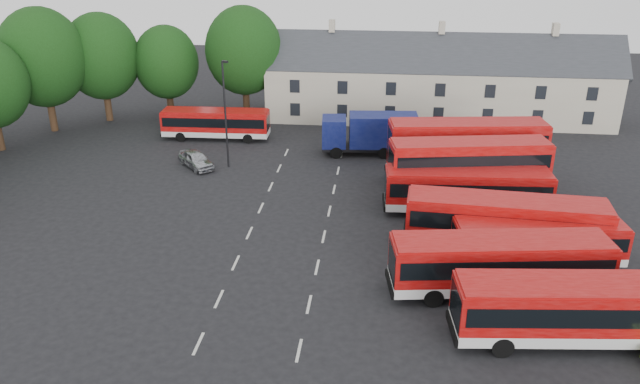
# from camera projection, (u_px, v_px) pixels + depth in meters

# --- Properties ---
(ground) EXTENTS (140.00, 140.00, 0.00)m
(ground) POSITION_uv_depth(u_px,v_px,m) (243.00, 247.00, 39.78)
(ground) COLOR black
(ground) RESTS_ON ground
(lane_markings) EXTENTS (5.15, 33.80, 0.01)m
(lane_markings) POSITION_uv_depth(u_px,v_px,m) (286.00, 235.00, 41.36)
(lane_markings) COLOR beige
(lane_markings) RESTS_ON ground
(treeline) EXTENTS (29.92, 32.59, 12.01)m
(treeline) POSITION_uv_depth(u_px,v_px,m) (62.00, 70.00, 56.81)
(treeline) COLOR black
(treeline) RESTS_ON ground
(terrace_houses) EXTENTS (35.70, 7.13, 10.06)m
(terrace_houses) POSITION_uv_depth(u_px,v_px,m) (438.00, 83.00, 64.27)
(terrace_houses) COLOR beige
(terrace_houses) RESTS_ON ground
(bus_row_a) EXTENTS (12.07, 3.81, 3.36)m
(bus_row_a) POSITION_uv_depth(u_px,v_px,m) (579.00, 307.00, 30.04)
(bus_row_a) COLOR silver
(bus_row_a) RESTS_ON ground
(bus_row_b) EXTENTS (12.17, 4.35, 3.37)m
(bus_row_b) POSITION_uv_depth(u_px,v_px,m) (500.00, 261.00, 34.08)
(bus_row_b) COLOR silver
(bus_row_b) RESTS_ON ground
(bus_row_c) EXTENTS (10.21, 3.39, 2.83)m
(bus_row_c) POSITION_uv_depth(u_px,v_px,m) (539.00, 240.00, 37.07)
(bus_row_c) COLOR silver
(bus_row_c) RESTS_ON ground
(bus_row_d) EXTENTS (12.41, 3.68, 3.46)m
(bus_row_d) POSITION_uv_depth(u_px,v_px,m) (506.00, 219.00, 38.75)
(bus_row_d) COLOR silver
(bus_row_d) RESTS_ON ground
(bus_row_e) EXTENTS (11.59, 3.24, 3.24)m
(bus_row_e) POSITION_uv_depth(u_px,v_px,m) (467.00, 188.00, 43.74)
(bus_row_e) COLOR silver
(bus_row_e) RESTS_ON ground
(bus_dd_south) EXTENTS (11.73, 4.46, 4.70)m
(bus_dd_south) POSITION_uv_depth(u_px,v_px,m) (468.00, 167.00, 45.36)
(bus_dd_south) COLOR silver
(bus_dd_south) RESTS_ON ground
(bus_dd_north) EXTENTS (12.38, 4.27, 4.97)m
(bus_dd_north) POSITION_uv_depth(u_px,v_px,m) (466.00, 148.00, 48.83)
(bus_dd_north) COLOR silver
(bus_dd_north) RESTS_ON ground
(bus_north) EXTENTS (10.12, 2.62, 2.84)m
(bus_north) POSITION_uv_depth(u_px,v_px,m) (216.00, 122.00, 59.08)
(bus_north) COLOR silver
(bus_north) RESTS_ON ground
(box_truck) EXTENTS (8.53, 3.28, 3.65)m
(box_truck) POSITION_uv_depth(u_px,v_px,m) (371.00, 132.00, 55.03)
(box_truck) COLOR black
(box_truck) RESTS_ON ground
(silver_car) EXTENTS (4.06, 4.14, 1.41)m
(silver_car) POSITION_uv_depth(u_px,v_px,m) (196.00, 160.00, 52.51)
(silver_car) COLOR #A6A8AE
(silver_car) RESTS_ON ground
(lamppost) EXTENTS (0.62, 0.41, 9.02)m
(lamppost) POSITION_uv_depth(u_px,v_px,m) (225.00, 112.00, 51.04)
(lamppost) COLOR black
(lamppost) RESTS_ON ground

